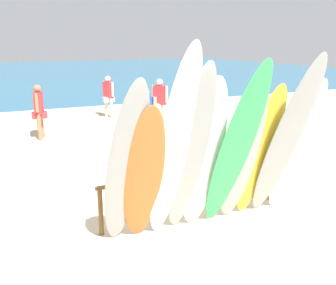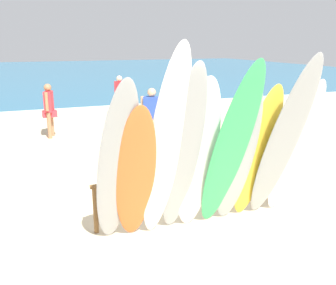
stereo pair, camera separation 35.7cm
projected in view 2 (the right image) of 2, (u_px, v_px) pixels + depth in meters
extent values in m
plane|color=beige|center=(72.00, 98.00, 18.64)|extent=(60.00, 60.00, 0.00)
cube|color=teal|center=(46.00, 72.00, 34.05)|extent=(60.00, 40.00, 0.02)
cylinder|color=brown|center=(96.00, 210.00, 5.42)|extent=(0.07, 0.07, 0.72)
cylinder|color=brown|center=(271.00, 182.00, 6.48)|extent=(0.07, 0.07, 0.72)
cylinder|color=brown|center=(192.00, 173.00, 5.85)|extent=(3.14, 0.06, 0.06)
ellipsoid|color=#999EA3|center=(117.00, 168.00, 4.69)|extent=(0.57, 1.07, 2.34)
ellipsoid|color=orange|center=(135.00, 177.00, 4.84)|extent=(0.60, 0.95, 2.03)
ellipsoid|color=white|center=(165.00, 150.00, 4.76)|extent=(0.54, 1.11, 2.73)
ellipsoid|color=#999EA3|center=(183.00, 155.00, 4.95)|extent=(0.51, 1.05, 2.50)
ellipsoid|color=white|center=(197.00, 158.00, 5.14)|extent=(0.62, 0.85, 2.31)
ellipsoid|color=#38B266|center=(230.00, 151.00, 5.12)|extent=(0.65, 1.15, 2.52)
ellipsoid|color=#999EA3|center=(238.00, 156.00, 5.35)|extent=(0.60, 0.90, 2.24)
ellipsoid|color=yellow|center=(257.00, 155.00, 5.55)|extent=(0.58, 0.82, 2.17)
ellipsoid|color=#999EA3|center=(283.00, 143.00, 5.38)|extent=(0.54, 1.18, 2.59)
ellipsoid|color=white|center=(294.00, 151.00, 5.66)|extent=(0.51, 0.92, 2.23)
cylinder|color=beige|center=(123.00, 108.00, 13.77)|extent=(0.11, 0.11, 0.73)
cylinder|color=beige|center=(118.00, 107.00, 13.98)|extent=(0.11, 0.11, 0.73)
cube|color=silver|center=(120.00, 99.00, 13.79)|extent=(0.39, 0.24, 0.18)
cube|color=#DB333D|center=(120.00, 89.00, 13.70)|extent=(0.33, 0.42, 0.57)
sphere|color=beige|center=(119.00, 78.00, 13.60)|extent=(0.21, 0.21, 0.21)
cylinder|color=beige|center=(124.00, 89.00, 13.53)|extent=(0.09, 0.09, 0.51)
cylinder|color=beige|center=(116.00, 88.00, 13.86)|extent=(0.09, 0.09, 0.51)
cylinder|color=beige|center=(200.00, 128.00, 10.41)|extent=(0.12, 0.12, 0.79)
cylinder|color=beige|center=(192.00, 126.00, 10.67)|extent=(0.12, 0.12, 0.79)
cube|color=orange|center=(196.00, 115.00, 10.45)|extent=(0.42, 0.26, 0.19)
cube|color=#2D4CB2|center=(197.00, 102.00, 10.36)|extent=(0.30, 0.45, 0.62)
sphere|color=beige|center=(197.00, 86.00, 10.25)|extent=(0.22, 0.22, 0.22)
cylinder|color=beige|center=(203.00, 102.00, 10.14)|extent=(0.10, 0.10, 0.55)
cylinder|color=beige|center=(191.00, 99.00, 10.55)|extent=(0.10, 0.10, 0.55)
cylinder|color=#9E704C|center=(49.00, 126.00, 10.77)|extent=(0.11, 0.11, 0.75)
cylinder|color=#9E704C|center=(52.00, 123.00, 11.07)|extent=(0.11, 0.11, 0.75)
cube|color=#DB333D|center=(50.00, 114.00, 10.84)|extent=(0.40, 0.25, 0.18)
cube|color=#DB333D|center=(49.00, 102.00, 10.74)|extent=(0.30, 0.43, 0.59)
sphere|color=#9E704C|center=(48.00, 87.00, 10.64)|extent=(0.21, 0.21, 0.21)
cylinder|color=#9E704C|center=(47.00, 102.00, 10.50)|extent=(0.09, 0.09, 0.52)
cylinder|color=#9E704C|center=(50.00, 99.00, 10.97)|extent=(0.09, 0.09, 0.52)
cylinder|color=beige|center=(173.00, 116.00, 12.07)|extent=(0.12, 0.12, 0.76)
cylinder|color=beige|center=(165.00, 115.00, 12.25)|extent=(0.12, 0.12, 0.76)
cube|color=silver|center=(169.00, 106.00, 12.07)|extent=(0.41, 0.25, 0.18)
cube|color=#DB333D|center=(169.00, 95.00, 11.98)|extent=(0.38, 0.44, 0.59)
sphere|color=beige|center=(169.00, 82.00, 11.88)|extent=(0.21, 0.21, 0.21)
cylinder|color=beige|center=(176.00, 94.00, 11.83)|extent=(0.09, 0.09, 0.53)
cylinder|color=beige|center=(163.00, 93.00, 12.11)|extent=(0.09, 0.09, 0.53)
cylinder|color=tan|center=(158.00, 135.00, 9.69)|extent=(0.12, 0.12, 0.76)
cylinder|color=tan|center=(146.00, 134.00, 9.78)|extent=(0.12, 0.12, 0.76)
cube|color=#33A36B|center=(152.00, 122.00, 9.65)|extent=(0.41, 0.25, 0.18)
cube|color=#2D4CB2|center=(152.00, 108.00, 9.56)|extent=(0.43, 0.40, 0.60)
sphere|color=tan|center=(152.00, 92.00, 9.45)|extent=(0.21, 0.21, 0.21)
cylinder|color=tan|center=(161.00, 108.00, 9.48)|extent=(0.09, 0.09, 0.53)
cylinder|color=tan|center=(143.00, 107.00, 9.62)|extent=(0.09, 0.09, 0.53)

